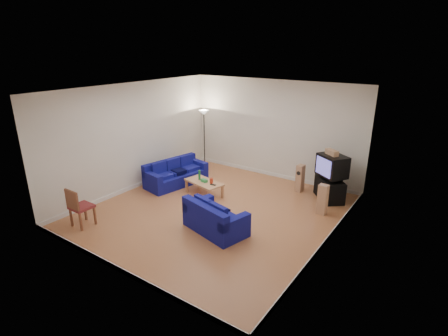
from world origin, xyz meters
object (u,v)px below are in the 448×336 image
Objects in this scene: sofa_loveseat at (214,220)px; television at (332,166)px; tv_stand at (329,189)px; coffee_table at (204,183)px; sofa_three_seat at (175,175)px.

television is (1.64, 3.34, 0.74)m from sofa_loveseat.
television is (0.01, -0.03, 0.72)m from tv_stand.
tv_stand is 0.72m from television.
sofa_loveseat is 2.16m from coffee_table.
coffee_table is at bearing 148.02° from sofa_loveseat.
coffee_table is (-1.50, 1.55, 0.08)m from sofa_loveseat.
sofa_loveseat is at bearing -45.94° from coffee_table.
sofa_three_seat reaches higher than coffee_table.
coffee_table is 1.30× the size of television.
tv_stand is at bearing 121.33° from sofa_three_seat.
sofa_three_seat is at bearing 171.99° from coffee_table.
sofa_three_seat is 1.31m from coffee_table.
sofa_loveseat is at bearing -65.98° from tv_stand.
television is (3.14, 1.79, 0.65)m from coffee_table.
television reaches higher than coffee_table.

